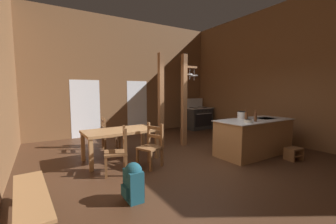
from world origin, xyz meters
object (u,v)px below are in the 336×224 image
object	(u,v)px
ladderback_chair_at_table_end	(109,135)
mixing_bowl_on_counter	(248,121)
step_stool	(294,153)
dining_table	(120,133)
bottle_tall_on_counter	(246,116)
ladderback_chair_by_post	(151,146)
backpack	(133,181)
bench_along_left_wall	(32,203)
ladderback_chair_near_window	(118,152)
stove_range	(198,118)
stockpot_on_counter	(242,115)
bottle_short_on_counter	(255,117)
kitchen_island	(254,137)

from	to	relation	value
ladderback_chair_at_table_end	mixing_bowl_on_counter	world-z (taller)	mixing_bowl_on_counter
step_stool	dining_table	distance (m)	4.22
step_stool	dining_table	xyz separation A→B (m)	(-3.58, 2.18, 0.47)
step_stool	bottle_tall_on_counter	bearing A→B (deg)	124.96
ladderback_chair_by_post	backpack	bearing A→B (deg)	-127.02
bench_along_left_wall	ladderback_chair_near_window	bearing A→B (deg)	38.27
stove_range	stockpot_on_counter	size ratio (longest dim) A/B	4.12
bottle_short_on_counter	bottle_tall_on_counter	bearing A→B (deg)	79.76
kitchen_island	mixing_bowl_on_counter	world-z (taller)	mixing_bowl_on_counter
step_stool	stockpot_on_counter	distance (m)	1.50
step_stool	bottle_tall_on_counter	size ratio (longest dim) A/B	1.45
ladderback_chair_near_window	mixing_bowl_on_counter	world-z (taller)	mixing_bowl_on_counter
step_stool	mixing_bowl_on_counter	world-z (taller)	mixing_bowl_on_counter
bench_along_left_wall	mixing_bowl_on_counter	size ratio (longest dim) A/B	8.19
kitchen_island	stockpot_on_counter	world-z (taller)	stockpot_on_counter
ladderback_chair_at_table_end	mixing_bowl_on_counter	bearing A→B (deg)	-44.25
kitchen_island	bottle_short_on_counter	distance (m)	0.68
dining_table	bottle_tall_on_counter	size ratio (longest dim) A/B	6.48
stockpot_on_counter	mixing_bowl_on_counter	size ratio (longest dim) A/B	1.66
ladderback_chair_at_table_end	mixing_bowl_on_counter	size ratio (longest dim) A/B	4.94
ladderback_chair_at_table_end	bottle_short_on_counter	xyz separation A→B (m)	(2.92, -2.50, 0.58)
kitchen_island	dining_table	distance (m)	3.45
backpack	bottle_short_on_counter	world-z (taller)	bottle_short_on_counter
kitchen_island	bottle_tall_on_counter	bearing A→B (deg)	159.23
bottle_tall_on_counter	dining_table	bearing A→B (deg)	156.62
stove_range	dining_table	xyz separation A→B (m)	(-4.29, -2.39, 0.17)
step_stool	backpack	bearing A→B (deg)	177.42
bench_along_left_wall	bottle_short_on_counter	size ratio (longest dim) A/B	5.87
dining_table	ladderback_chair_at_table_end	xyz separation A→B (m)	(-0.03, 0.91, -0.20)
step_stool	stockpot_on_counter	world-z (taller)	stockpot_on_counter
ladderback_chair_near_window	backpack	size ratio (longest dim) A/B	1.59
step_stool	bottle_short_on_counter	size ratio (longest dim) A/B	1.45
ladderback_chair_by_post	bottle_tall_on_counter	bearing A→B (deg)	-10.80
dining_table	ladderback_chair_by_post	world-z (taller)	ladderback_chair_by_post
kitchen_island	ladderback_chair_at_table_end	xyz separation A→B (m)	(-3.20, 2.26, -0.01)
ladderback_chair_by_post	stockpot_on_counter	world-z (taller)	stockpot_on_counter
ladderback_chair_by_post	bench_along_left_wall	xyz separation A→B (m)	(-2.22, -1.18, -0.14)
ladderback_chair_at_table_end	mixing_bowl_on_counter	distance (m)	3.68
bench_along_left_wall	mixing_bowl_on_counter	xyz separation A→B (m)	(4.36, 0.34, 0.65)
ladderback_chair_at_table_end	backpack	bearing A→B (deg)	-98.66
dining_table	ladderback_chair_at_table_end	distance (m)	0.93
stove_range	ladderback_chair_at_table_end	bearing A→B (deg)	-161.09
bench_along_left_wall	bottle_short_on_counter	world-z (taller)	bottle_short_on_counter
stove_range	step_stool	xyz separation A→B (m)	(-0.71, -4.57, -0.30)
kitchen_island	ladderback_chair_at_table_end	bearing A→B (deg)	144.71
kitchen_island	ladderback_chair_by_post	distance (m)	2.79
dining_table	bottle_short_on_counter	distance (m)	3.32
mixing_bowl_on_counter	bottle_short_on_counter	size ratio (longest dim) A/B	0.72
bottle_tall_on_counter	bottle_short_on_counter	world-z (taller)	same
kitchen_island	bottle_short_on_counter	xyz separation A→B (m)	(-0.28, -0.24, 0.57)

